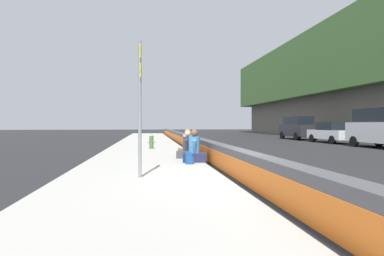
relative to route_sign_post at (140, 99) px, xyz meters
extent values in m
plane|color=#232326|center=(-0.60, -2.70, -2.21)|extent=(160.00, 160.00, 0.00)
cube|color=#A8A59E|center=(-0.60, -0.05, -2.14)|extent=(80.00, 4.40, 0.14)
cube|color=#47474C|center=(-0.60, -2.70, -1.79)|extent=(76.00, 0.44, 0.85)
cube|color=orange|center=(-0.60, -2.48, -1.83)|extent=(74.48, 0.01, 0.54)
cylinder|color=gray|center=(0.00, 0.00, -0.27)|extent=(0.09, 0.09, 3.60)
cube|color=yellow|center=(0.00, -0.02, 1.23)|extent=(0.44, 0.02, 0.36)
cube|color=black|center=(0.00, -0.03, 1.23)|extent=(0.30, 0.01, 0.10)
cube|color=yellow|center=(0.00, -0.02, 0.73)|extent=(0.44, 0.02, 0.36)
cube|color=black|center=(0.00, -0.03, 0.73)|extent=(0.30, 0.01, 0.10)
cylinder|color=#47663D|center=(9.69, -0.37, -1.71)|extent=(0.24, 0.24, 0.72)
cone|color=gray|center=(9.69, -0.37, -1.27)|extent=(0.26, 0.26, 0.16)
cylinder|color=gray|center=(9.69, -0.54, -1.68)|extent=(0.10, 0.12, 0.10)
cylinder|color=gray|center=(9.69, -0.20, -1.68)|extent=(0.10, 0.12, 0.10)
cube|color=#23284C|center=(3.25, -1.92, -1.91)|extent=(0.83, 0.94, 0.33)
cylinder|color=#427FB7|center=(3.25, -1.92, -1.44)|extent=(0.42, 0.42, 0.62)
sphere|color=brown|center=(3.25, -1.92, -0.99)|extent=(0.27, 0.27, 0.27)
cylinder|color=#427FB7|center=(3.48, -1.94, -1.50)|extent=(0.33, 0.18, 0.54)
cylinder|color=#427FB7|center=(3.03, -1.89, -1.50)|extent=(0.33, 0.18, 0.54)
cube|color=#424247|center=(4.56, -1.83, -1.92)|extent=(0.93, 1.00, 0.31)
cylinder|color=#333842|center=(4.56, -1.83, -1.48)|extent=(0.39, 0.39, 0.58)
sphere|color=beige|center=(4.56, -1.83, -1.06)|extent=(0.26, 0.26, 0.26)
cylinder|color=#333842|center=(4.77, -1.90, -1.53)|extent=(0.32, 0.23, 0.51)
cylinder|color=#333842|center=(4.36, -1.76, -1.53)|extent=(0.32, 0.23, 0.51)
cube|color=#706651|center=(5.60, -1.95, -1.91)|extent=(0.83, 0.95, 0.32)
cylinder|color=beige|center=(5.60, -1.95, -1.44)|extent=(0.41, 0.41, 0.61)
sphere|color=#8E6647|center=(5.60, -1.95, -1.00)|extent=(0.27, 0.27, 0.27)
cylinder|color=beige|center=(5.82, -1.98, -1.50)|extent=(0.33, 0.18, 0.54)
cylinder|color=beige|center=(5.37, -1.93, -1.50)|extent=(0.33, 0.18, 0.54)
cube|color=navy|center=(2.62, -1.62, -1.87)|extent=(0.32, 0.22, 0.40)
cube|color=navy|center=(2.62, -1.76, -1.93)|extent=(0.22, 0.06, 0.20)
cylinder|color=black|center=(11.28, -14.04, -1.85)|extent=(0.72, 0.23, 0.72)
cylinder|color=black|center=(11.31, -15.92, -1.85)|extent=(0.72, 0.23, 0.72)
cube|color=silver|center=(15.48, -14.98, -1.52)|extent=(4.55, 1.94, 0.72)
cube|color=black|center=(15.38, -14.98, -0.83)|extent=(2.25, 1.69, 0.66)
cylinder|color=black|center=(16.89, -14.07, -1.88)|extent=(0.67, 0.24, 0.66)
cylinder|color=black|center=(16.95, -15.80, -1.88)|extent=(0.67, 0.24, 0.66)
cylinder|color=black|center=(14.02, -14.16, -1.88)|extent=(0.67, 0.24, 0.66)
cylinder|color=black|center=(14.07, -15.88, -1.88)|extent=(0.67, 0.24, 0.66)
cube|color=#28282D|center=(21.24, -14.92, -1.28)|extent=(4.83, 2.00, 1.10)
cube|color=black|center=(21.14, -14.92, -0.33)|extent=(3.13, 1.78, 0.80)
cylinder|color=black|center=(22.76, -13.97, -1.83)|extent=(0.76, 0.23, 0.76)
cylinder|color=black|center=(22.79, -15.81, -1.83)|extent=(0.76, 0.23, 0.76)
cylinder|color=black|center=(19.69, -14.02, -1.83)|extent=(0.76, 0.23, 0.76)
cylinder|color=black|center=(19.72, -15.87, -1.83)|extent=(0.76, 0.23, 0.76)
camera|label=1|loc=(-8.43, -0.23, -0.66)|focal=29.58mm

